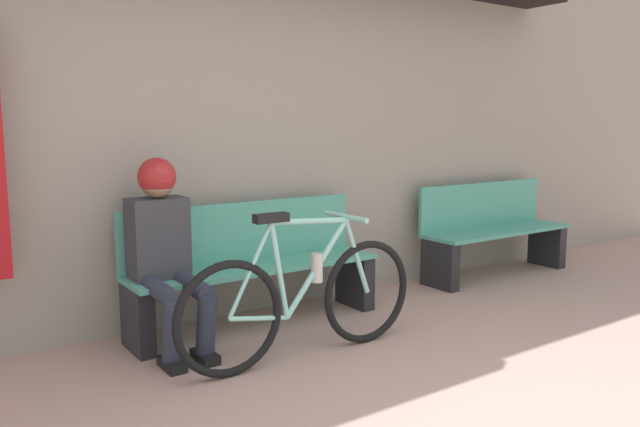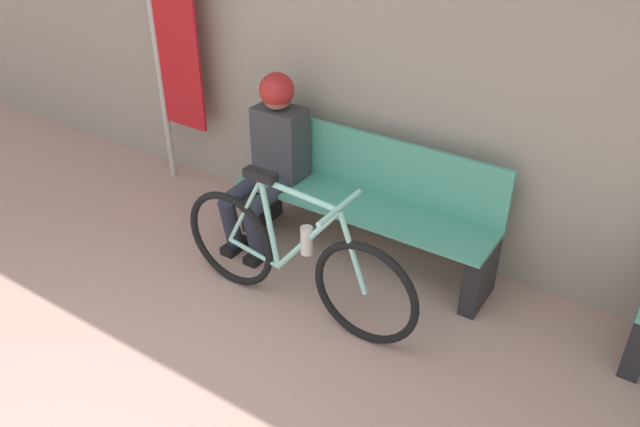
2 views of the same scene
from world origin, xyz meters
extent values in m
cube|color=#51A88E|center=(0.16, 2.20, 0.41)|extent=(1.75, 0.42, 0.03)
cube|color=#51A88E|center=(0.16, 2.39, 0.63)|extent=(1.75, 0.03, 0.40)
cube|color=#232326|center=(-0.67, 2.20, 0.20)|extent=(0.10, 0.36, 0.40)
cube|color=#232326|center=(0.98, 2.20, 0.20)|extent=(0.10, 0.36, 0.40)
torus|color=black|center=(-0.39, 1.54, 0.32)|extent=(0.65, 0.05, 0.65)
torus|color=black|center=(0.56, 1.54, 0.32)|extent=(0.65, 0.05, 0.65)
cylinder|color=#93DBCC|center=(0.13, 1.54, 0.81)|extent=(0.52, 0.03, 0.07)
cylinder|color=#93DBCC|center=(0.18, 1.54, 0.53)|extent=(0.45, 0.03, 0.55)
cylinder|color=#93DBCC|center=(-0.08, 1.54, 0.54)|extent=(0.13, 0.03, 0.56)
cylinder|color=#93DBCC|center=(-0.21, 1.54, 0.29)|extent=(0.37, 0.03, 0.09)
cylinder|color=#93DBCC|center=(-0.26, 1.54, 0.57)|extent=(0.29, 0.02, 0.51)
cylinder|color=#93DBCC|center=(0.48, 1.54, 0.56)|extent=(0.20, 0.03, 0.48)
cube|color=black|center=(-0.12, 1.54, 0.85)|extent=(0.20, 0.07, 0.05)
cylinder|color=#93DBCC|center=(0.39, 1.54, 0.81)|extent=(0.03, 0.40, 0.03)
cylinder|color=beige|center=(0.18, 1.54, 0.53)|extent=(0.07, 0.07, 0.17)
cylinder|color=#2D3342|center=(-0.61, 1.98, 0.42)|extent=(0.11, 0.44, 0.13)
cylinder|color=#2D3342|center=(-0.61, 1.79, 0.23)|extent=(0.11, 0.17, 0.37)
cube|color=black|center=(-0.61, 1.82, 0.03)|extent=(0.10, 0.22, 0.06)
cylinder|color=#2D3342|center=(-0.41, 1.98, 0.42)|extent=(0.11, 0.44, 0.13)
cylinder|color=#2D3342|center=(-0.41, 1.79, 0.23)|extent=(0.11, 0.17, 0.37)
cube|color=black|center=(-0.41, 1.82, 0.03)|extent=(0.10, 0.22, 0.06)
cube|color=#38383D|center=(-0.51, 2.24, 0.67)|extent=(0.34, 0.22, 0.49)
sphere|color=#9E7556|center=(-0.51, 2.22, 1.02)|extent=(0.20, 0.20, 0.20)
sphere|color=#B22323|center=(-0.51, 2.22, 1.05)|extent=(0.23, 0.23, 0.23)
cylinder|color=#B7B2A8|center=(-1.73, 2.36, 0.95)|extent=(0.05, 0.05, 1.90)
cube|color=red|center=(-1.50, 2.36, 1.20)|extent=(0.40, 0.02, 1.39)
camera|label=1|loc=(-1.83, -1.38, 1.36)|focal=35.00mm
camera|label=2|loc=(1.81, -0.81, 2.47)|focal=35.00mm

